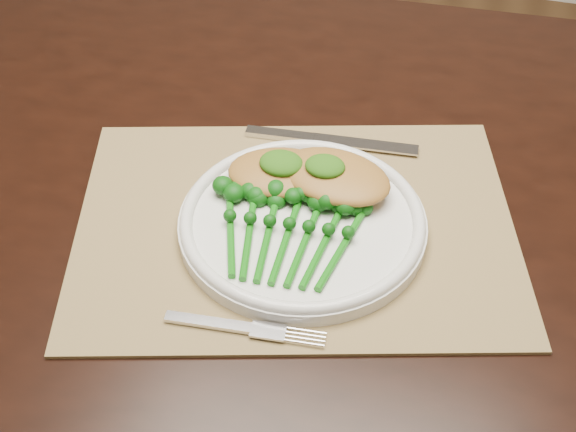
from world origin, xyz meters
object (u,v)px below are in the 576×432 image
(dinner_plate, at_px, (302,222))
(broccolini_bundle, at_px, (285,241))
(dining_table, at_px, (290,354))
(placemat, at_px, (296,225))
(chicken_fillet_left, at_px, (282,172))

(dinner_plate, xyz_separation_m, broccolini_bundle, (-0.01, -0.04, 0.01))
(dining_table, relative_size, broccolini_bundle, 9.54)
(placemat, bearing_deg, dinner_plate, -52.67)
(chicken_fillet_left, xyz_separation_m, broccolini_bundle, (0.03, -0.10, -0.01))
(broccolini_bundle, bearing_deg, chicken_fillet_left, 103.82)
(broccolini_bundle, bearing_deg, dining_table, 99.10)
(chicken_fillet_left, bearing_deg, placemat, -70.51)
(placemat, distance_m, broccolini_bundle, 0.05)
(chicken_fillet_left, bearing_deg, dinner_plate, -66.68)
(placemat, relative_size, dinner_plate, 1.78)
(placemat, height_order, broccolini_bundle, broccolini_bundle)
(dining_table, bearing_deg, broccolini_bundle, -79.75)
(dining_table, distance_m, placemat, 0.39)
(dinner_plate, bearing_deg, dining_table, 112.65)
(dining_table, bearing_deg, dinner_plate, -70.33)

